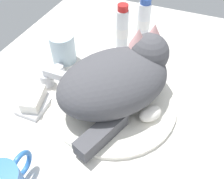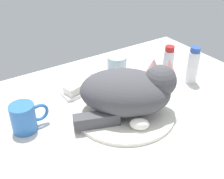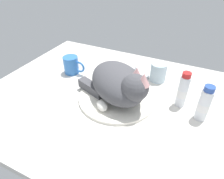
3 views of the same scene
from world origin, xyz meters
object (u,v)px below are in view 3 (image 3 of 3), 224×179
Objects in this scene: cat at (119,83)px; soap_bar at (118,69)px; coffee_mug at (72,65)px; mouthwash_bottle at (204,104)px; faucet at (133,72)px; toothpaste_bottle at (183,91)px; rinse_cup at (158,72)px.

soap_bar is at bearing 115.05° from cat.
coffee_mug is 1.49× the size of soap_bar.
cat is at bearing -173.78° from mouthwash_bottle.
faucet is 1.00× the size of toothpaste_bottle.
toothpaste_bottle reaches higher than soap_bar.
soap_bar is (-8.82, 18.86, -5.67)cm from cat.
toothpaste_bottle is at bearing 150.99° from mouthwash_bottle.
faucet is 7.72cm from soap_bar.
cat is at bearing -86.70° from faucet.
faucet is 20.03cm from cat.
toothpaste_bottle is (31.21, -11.17, 4.23)cm from soap_bar.
soap_bar is at bearing 160.30° from toothpaste_bottle.
coffee_mug reaches higher than faucet.
rinse_cup is (39.12, 11.42, 0.06)cm from coffee_mug.
mouthwash_bottle is at bearing -26.77° from faucet.
faucet reaches higher than soap_bar.
rinse_cup is 27.32cm from mouthwash_bottle.
mouthwash_bottle is (20.40, -18.03, 2.20)cm from rinse_cup.
cat is at bearing -161.05° from toothpaste_bottle.
coffee_mug is at bearing 161.26° from cat.
mouthwash_bottle reaches higher than rinse_cup.
cat reaches higher than faucet.
rinse_cup is at bearing 11.27° from faucet.
coffee_mug is 51.73cm from toothpaste_bottle.
mouthwash_bottle is at bearing 6.22° from cat.
toothpaste_bottle is 9.05cm from mouthwash_bottle.
rinse_cup is 0.59× the size of toothpaste_bottle.
coffee_mug is 40.75cm from rinse_cup.
toothpaste_bottle is at bearing -47.53° from rinse_cup.
rinse_cup is (11.00, 2.19, 1.84)cm from faucet.
cat is 30.53cm from mouthwash_bottle.
soap_bar is 33.42cm from toothpaste_bottle.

